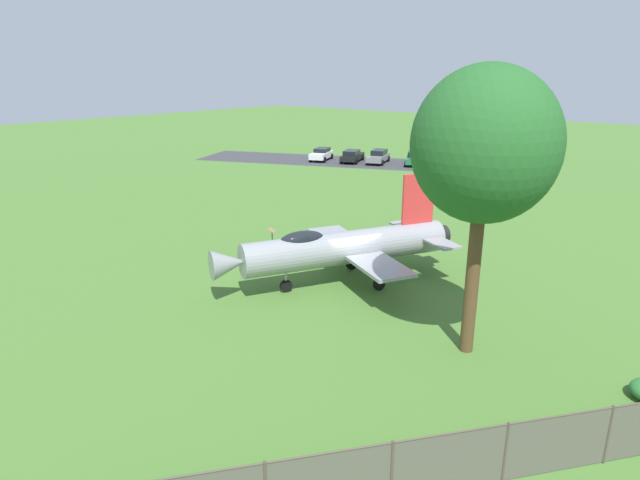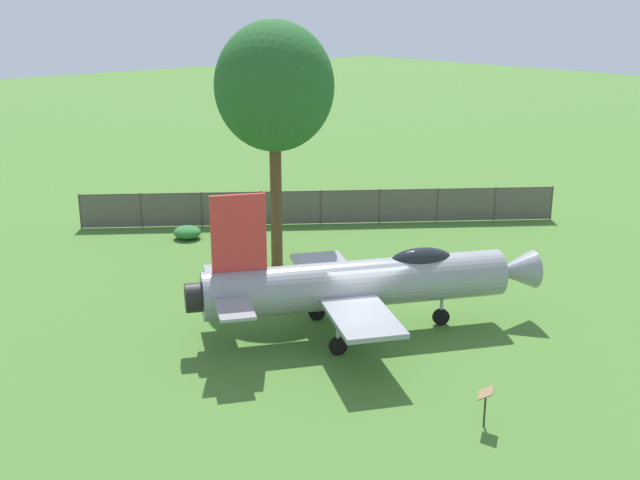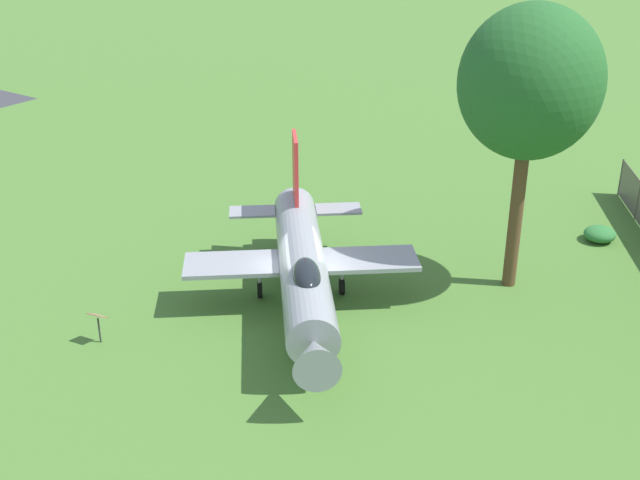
{
  "view_description": "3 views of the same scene",
  "coord_description": "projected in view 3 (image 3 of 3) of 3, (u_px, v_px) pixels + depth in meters",
  "views": [
    {
      "loc": [
        -20.02,
        -14.8,
        10.15
      ],
      "look_at": [
        -0.48,
        1.28,
        2.08
      ],
      "focal_mm": 30.0,
      "sensor_mm": 36.0,
      "label": 1
    },
    {
      "loc": [
        17.72,
        18.13,
        11.15
      ],
      "look_at": [
        -1.02,
        -3.04,
        2.5
      ],
      "focal_mm": 44.23,
      "sensor_mm": 36.0,
      "label": 2
    },
    {
      "loc": [
        -21.54,
        13.01,
        14.35
      ],
      "look_at": [
        -0.73,
        -0.26,
        2.95
      ],
      "focal_mm": 45.29,
      "sensor_mm": 36.0,
      "label": 3
    }
  ],
  "objects": [
    {
      "name": "shade_tree",
      "position": [
        530.0,
        84.0,
        27.39
      ],
      "size": [
        4.89,
        5.04,
        10.42
      ],
      "color": "brown",
      "rests_on": "ground_plane"
    },
    {
      "name": "display_jet",
      "position": [
        303.0,
        267.0,
        27.73
      ],
      "size": [
        11.83,
        8.51,
        5.21
      ],
      "rotation": [
        0.0,
        0.0,
        2.66
      ],
      "color": "gray",
      "rests_on": "ground_plane"
    },
    {
      "name": "info_plaque",
      "position": [
        98.0,
        320.0,
        26.5
      ],
      "size": [
        0.72,
        0.65,
        1.14
      ],
      "color": "#333333",
      "rests_on": "ground_plane"
    },
    {
      "name": "shrub_near_fence",
      "position": [
        600.0,
        234.0,
        34.02
      ],
      "size": [
        1.3,
        1.36,
        0.63
      ],
      "color": "#2D7033",
      "rests_on": "ground_plane"
    },
    {
      "name": "ground_plane",
      "position": [
        303.0,
        309.0,
        28.85
      ],
      "size": [
        200.0,
        200.0,
        0.0
      ],
      "primitive_type": "plane",
      "color": "#47722D"
    }
  ]
}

